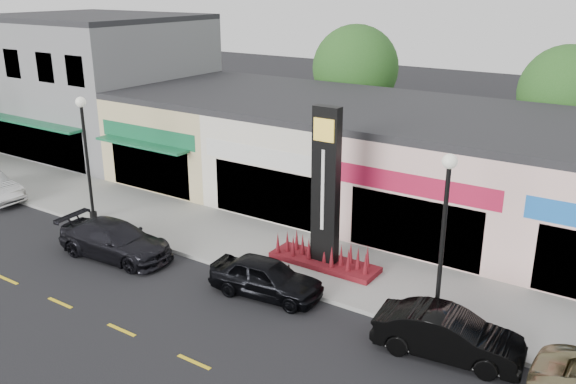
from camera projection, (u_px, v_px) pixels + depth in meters
name	position (u px, v px, depth m)	size (l,w,h in m)	color
ground	(188.00, 291.00, 21.16)	(120.00, 120.00, 0.00)	black
sidewalk	(262.00, 247.00, 24.54)	(52.00, 4.30, 0.15)	gray
curb	(226.00, 267.00, 22.78)	(52.00, 0.20, 0.15)	gray
building_grey_2story	(97.00, 83.00, 38.30)	(12.00, 10.95, 8.30)	slate
shop_beige	(214.00, 130.00, 33.84)	(7.00, 10.85, 4.80)	#CBB381
shop_cream	(322.00, 148.00, 30.16)	(7.00, 10.01, 4.80)	white
shop_pink_w	(460.00, 171.00, 26.47)	(7.00, 10.01, 4.80)	beige
tree_rear_west	(355.00, 68.00, 36.85)	(5.20, 5.20, 7.83)	#382619
tree_rear_mid	(567.00, 93.00, 30.63)	(4.80, 4.80, 7.29)	#382619
lamp_west_near	(86.00, 146.00, 26.20)	(0.44, 0.44, 5.47)	black
lamp_east_near	(444.00, 225.00, 17.76)	(0.44, 0.44, 5.47)	black
pylon_sign	(325.00, 212.00, 22.12)	(4.20, 1.30, 6.00)	maroon
car_dark_sedan	(115.00, 240.00, 23.61)	(4.82, 1.96, 1.40)	black
car_black_sedan	(266.00, 277.00, 20.70)	(3.97, 1.60, 1.35)	black
car_black_conv	(448.00, 335.00, 17.30)	(4.19, 1.46, 1.38)	black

